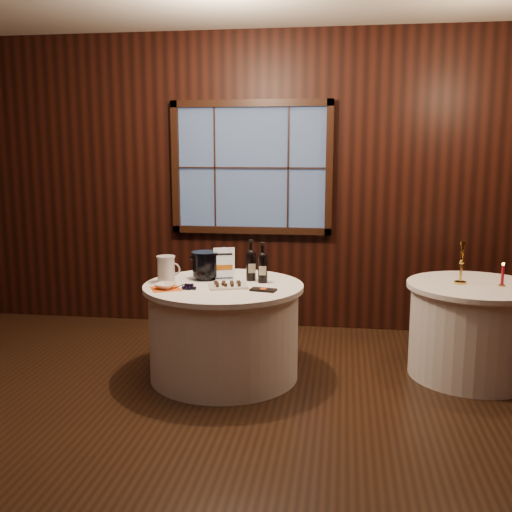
% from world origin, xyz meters
% --- Properties ---
extents(ground, '(6.00, 6.00, 0.00)m').
position_xyz_m(ground, '(0.00, 0.00, 0.00)').
color(ground, black).
rests_on(ground, ground).
extents(back_wall, '(6.00, 0.10, 3.00)m').
position_xyz_m(back_wall, '(0.00, 2.48, 1.54)').
color(back_wall, black).
rests_on(back_wall, ground).
extents(main_table, '(1.28, 1.28, 0.77)m').
position_xyz_m(main_table, '(0.00, 1.00, 0.39)').
color(main_table, white).
rests_on(main_table, ground).
extents(side_table, '(1.08, 1.08, 0.77)m').
position_xyz_m(side_table, '(2.00, 1.30, 0.39)').
color(side_table, white).
rests_on(side_table, ground).
extents(sign_stand, '(0.17, 0.12, 0.28)m').
position_xyz_m(sign_stand, '(-0.03, 1.16, 0.87)').
color(sign_stand, '#B8B9BF').
rests_on(sign_stand, main_table).
extents(port_bottle_left, '(0.08, 0.09, 0.34)m').
position_xyz_m(port_bottle_left, '(0.20, 1.17, 0.92)').
color(port_bottle_left, black).
rests_on(port_bottle_left, main_table).
extents(port_bottle_right, '(0.08, 0.08, 0.33)m').
position_xyz_m(port_bottle_right, '(0.30, 1.11, 0.91)').
color(port_bottle_right, black).
rests_on(port_bottle_right, main_table).
extents(ice_bucket, '(0.23, 0.23, 0.23)m').
position_xyz_m(ice_bucket, '(-0.19, 1.17, 0.89)').
color(ice_bucket, black).
rests_on(ice_bucket, main_table).
extents(chocolate_plate, '(0.35, 0.28, 0.04)m').
position_xyz_m(chocolate_plate, '(0.06, 0.90, 0.79)').
color(chocolate_plate, white).
rests_on(chocolate_plate, main_table).
extents(chocolate_box, '(0.21, 0.13, 0.02)m').
position_xyz_m(chocolate_box, '(0.35, 0.82, 0.78)').
color(chocolate_box, black).
rests_on(chocolate_box, main_table).
extents(grape_bunch, '(0.18, 0.08, 0.04)m').
position_xyz_m(grape_bunch, '(-0.23, 0.79, 0.79)').
color(grape_bunch, black).
rests_on(grape_bunch, main_table).
extents(glass_pitcher, '(0.20, 0.15, 0.22)m').
position_xyz_m(glass_pitcher, '(-0.47, 1.01, 0.88)').
color(glass_pitcher, silver).
rests_on(glass_pitcher, main_table).
extents(orange_napkin, '(0.29, 0.29, 0.00)m').
position_xyz_m(orange_napkin, '(-0.41, 0.78, 0.77)').
color(orange_napkin, '#F25414').
rests_on(orange_napkin, main_table).
extents(cracker_bowl, '(0.20, 0.20, 0.04)m').
position_xyz_m(cracker_bowl, '(-0.41, 0.78, 0.79)').
color(cracker_bowl, white).
rests_on(cracker_bowl, orange_napkin).
extents(brass_candlestick, '(0.10, 0.10, 0.34)m').
position_xyz_m(brass_candlestick, '(1.88, 1.30, 0.89)').
color(brass_candlestick, gold).
rests_on(brass_candlestick, side_table).
extents(red_candle, '(0.05, 0.05, 0.19)m').
position_xyz_m(red_candle, '(2.18, 1.24, 0.85)').
color(red_candle, gold).
rests_on(red_candle, side_table).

